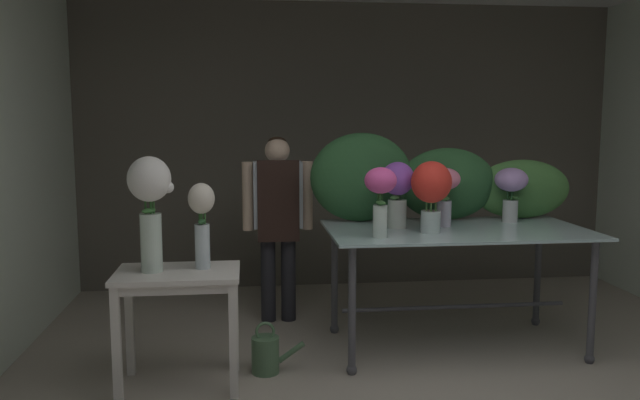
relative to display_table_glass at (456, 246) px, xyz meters
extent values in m
plane|color=#9E9384|center=(-0.47, 0.15, -0.75)|extent=(7.81, 7.81, 0.00)
cube|color=#5B564C|center=(-0.47, 1.92, 0.63)|extent=(5.34, 0.12, 2.75)
cube|color=#ABCBCC|center=(0.00, 0.00, 0.12)|extent=(1.84, 1.02, 0.02)
cylinder|color=#4C4C51|center=(-0.82, -0.41, -0.32)|extent=(0.05, 0.05, 0.86)
sphere|color=#4C4C51|center=(-0.82, -0.41, -0.72)|extent=(0.07, 0.07, 0.07)
cylinder|color=#4C4C51|center=(0.82, -0.41, -0.32)|extent=(0.05, 0.05, 0.86)
sphere|color=#4C4C51|center=(0.82, -0.41, -0.72)|extent=(0.07, 0.07, 0.07)
cylinder|color=#4C4C51|center=(-0.82, 0.41, -0.32)|extent=(0.05, 0.05, 0.86)
sphere|color=#4C4C51|center=(-0.82, 0.41, -0.72)|extent=(0.07, 0.07, 0.07)
cylinder|color=#4C4C51|center=(0.82, 0.41, -0.32)|extent=(0.05, 0.05, 0.86)
sphere|color=#4C4C51|center=(0.82, 0.41, -0.72)|extent=(0.07, 0.07, 0.07)
cylinder|color=#4C4C51|center=(0.00, 0.00, -0.45)|extent=(1.64, 0.03, 0.03)
cube|color=silver|center=(-1.91, -0.46, -0.03)|extent=(0.75, 0.51, 0.03)
cube|color=silver|center=(-1.91, -0.46, -0.08)|extent=(0.69, 0.45, 0.06)
cube|color=silver|center=(-2.24, -0.67, -0.40)|extent=(0.05, 0.05, 0.70)
cube|color=silver|center=(-1.57, -0.67, -0.40)|extent=(0.05, 0.05, 0.70)
cube|color=silver|center=(-2.24, -0.24, -0.40)|extent=(0.05, 0.05, 0.70)
cube|color=silver|center=(-1.57, -0.24, -0.40)|extent=(0.05, 0.05, 0.70)
cylinder|color=#232328|center=(-1.32, 0.77, -0.36)|extent=(0.12, 0.12, 0.78)
cylinder|color=#232328|center=(-1.15, 0.77, -0.36)|extent=(0.12, 0.12, 0.78)
cube|color=#B2BCC6|center=(-1.23, 0.77, 0.30)|extent=(0.39, 0.22, 0.53)
cube|color=black|center=(-1.23, 0.65, 0.26)|extent=(0.33, 0.02, 0.65)
cylinder|color=beige|center=(-1.47, 0.77, 0.29)|extent=(0.09, 0.09, 0.55)
cylinder|color=beige|center=(-0.99, 0.77, 0.29)|extent=(0.09, 0.09, 0.55)
sphere|color=beige|center=(-1.23, 0.77, 0.65)|extent=(0.20, 0.20, 0.20)
ellipsoid|color=black|center=(-1.23, 0.79, 0.72)|extent=(0.15, 0.15, 0.09)
ellipsoid|color=#28562D|center=(-0.62, 0.39, 0.46)|extent=(0.78, 0.29, 0.67)
ellipsoid|color=#28562D|center=(0.05, 0.39, 0.40)|extent=(0.77, 0.30, 0.55)
ellipsoid|color=#477F3D|center=(0.65, 0.39, 0.36)|extent=(0.78, 0.22, 0.46)
cylinder|color=silver|center=(-0.23, -0.13, 0.20)|extent=(0.13, 0.13, 0.15)
cylinder|color=#9EBCB2|center=(-0.23, -0.13, 0.16)|extent=(0.12, 0.12, 0.06)
cylinder|color=#477F3D|center=(-0.20, -0.14, 0.26)|extent=(0.01, 0.01, 0.25)
cylinder|color=#477F3D|center=(-0.23, -0.12, 0.26)|extent=(0.01, 0.01, 0.25)
cylinder|color=#477F3D|center=(-0.26, -0.13, 0.26)|extent=(0.01, 0.01, 0.25)
cylinder|color=#477F3D|center=(-0.24, -0.17, 0.26)|extent=(0.01, 0.01, 0.25)
ellipsoid|color=red|center=(-0.23, -0.13, 0.47)|extent=(0.28, 0.28, 0.28)
sphere|color=red|center=(-0.30, -0.16, 0.50)|extent=(0.08, 0.08, 0.08)
sphere|color=red|center=(-0.14, -0.11, 0.45)|extent=(0.09, 0.09, 0.09)
cylinder|color=silver|center=(-0.61, -0.27, 0.23)|extent=(0.10, 0.10, 0.21)
cylinder|color=#9EBCB2|center=(-0.61, -0.27, 0.17)|extent=(0.09, 0.09, 0.09)
cylinder|color=#2D6028|center=(-0.60, -0.27, 0.30)|extent=(0.01, 0.01, 0.32)
cylinder|color=#2D6028|center=(-0.63, -0.26, 0.30)|extent=(0.01, 0.01, 0.32)
cylinder|color=#2D6028|center=(-0.62, -0.30, 0.30)|extent=(0.01, 0.01, 0.32)
ellipsoid|color=#E54C9E|center=(-0.61, -0.27, 0.50)|extent=(0.21, 0.21, 0.17)
sphere|color=#E54C9E|center=(-0.54, -0.29, 0.51)|extent=(0.05, 0.05, 0.05)
ellipsoid|color=#387033|center=(-0.62, -0.31, 0.36)|extent=(0.07, 0.11, 0.03)
cylinder|color=silver|center=(0.49, 0.22, 0.21)|extent=(0.11, 0.11, 0.17)
cylinder|color=#9EBCB2|center=(0.49, 0.22, 0.16)|extent=(0.10, 0.10, 0.07)
cylinder|color=#28562D|center=(0.51, 0.23, 0.27)|extent=(0.01, 0.01, 0.26)
cylinder|color=#28562D|center=(0.49, 0.25, 0.27)|extent=(0.01, 0.01, 0.26)
cylinder|color=#28562D|center=(0.46, 0.21, 0.27)|extent=(0.01, 0.01, 0.26)
cylinder|color=#28562D|center=(0.48, 0.19, 0.27)|extent=(0.01, 0.01, 0.26)
ellipsoid|color=#B28ED1|center=(0.49, 0.22, 0.45)|extent=(0.25, 0.25, 0.18)
ellipsoid|color=#387033|center=(0.51, 0.21, 0.32)|extent=(0.09, 0.11, 0.03)
cylinder|color=silver|center=(-0.07, 0.09, 0.22)|extent=(0.11, 0.11, 0.19)
cylinder|color=#9EBCB2|center=(-0.07, 0.09, 0.17)|extent=(0.10, 0.10, 0.08)
cylinder|color=#387033|center=(-0.05, 0.09, 0.28)|extent=(0.01, 0.01, 0.29)
cylinder|color=#387033|center=(-0.06, 0.11, 0.28)|extent=(0.01, 0.01, 0.29)
cylinder|color=#387033|center=(-0.09, 0.10, 0.28)|extent=(0.01, 0.01, 0.29)
cylinder|color=#387033|center=(-0.06, 0.06, 0.28)|extent=(0.01, 0.01, 0.29)
ellipsoid|color=pink|center=(-0.07, 0.09, 0.47)|extent=(0.22, 0.22, 0.16)
sphere|color=pink|center=(-0.14, 0.11, 0.45)|extent=(0.08, 0.08, 0.08)
ellipsoid|color=#477F3D|center=(-0.08, 0.05, 0.34)|extent=(0.11, 0.07, 0.03)
cylinder|color=silver|center=(-0.42, 0.07, 0.23)|extent=(0.13, 0.13, 0.20)
cylinder|color=#9EBCB2|center=(-0.42, 0.07, 0.17)|extent=(0.12, 0.12, 0.09)
cylinder|color=#28562D|center=(-0.39, 0.06, 0.27)|extent=(0.01, 0.01, 0.27)
cylinder|color=#28562D|center=(-0.41, 0.09, 0.27)|extent=(0.01, 0.01, 0.27)
cylinder|color=#28562D|center=(-0.44, 0.07, 0.27)|extent=(0.01, 0.01, 0.27)
cylinder|color=#28562D|center=(-0.42, 0.05, 0.27)|extent=(0.01, 0.01, 0.27)
ellipsoid|color=purple|center=(-0.42, 0.07, 0.48)|extent=(0.24, 0.24, 0.24)
sphere|color=purple|center=(-0.51, 0.10, 0.46)|extent=(0.12, 0.12, 0.12)
sphere|color=purple|center=(-0.32, 0.07, 0.48)|extent=(0.11, 0.11, 0.11)
ellipsoid|color=#477F3D|center=(-0.44, 0.04, 0.35)|extent=(0.10, 0.09, 0.03)
cylinder|color=silver|center=(-2.06, -0.46, 0.16)|extent=(0.13, 0.13, 0.36)
cylinder|color=#9EBCB2|center=(-2.06, -0.46, 0.06)|extent=(0.12, 0.12, 0.15)
cylinder|color=#2D6028|center=(-2.04, -0.46, 0.23)|extent=(0.01, 0.01, 0.47)
cylinder|color=#2D6028|center=(-2.05, -0.44, 0.23)|extent=(0.01, 0.01, 0.47)
cylinder|color=#2D6028|center=(-2.08, -0.46, 0.23)|extent=(0.01, 0.01, 0.47)
cylinder|color=#2D6028|center=(-2.05, -0.47, 0.23)|extent=(0.01, 0.01, 0.47)
ellipsoid|color=white|center=(-2.06, -0.46, 0.55)|extent=(0.26, 0.26, 0.27)
sphere|color=white|center=(-1.95, -0.46, 0.50)|extent=(0.07, 0.07, 0.07)
ellipsoid|color=#387033|center=(-2.06, -0.48, 0.36)|extent=(0.10, 0.10, 0.03)
cylinder|color=silver|center=(-1.76, -0.41, 0.12)|extent=(0.09, 0.09, 0.28)
cylinder|color=#9EBCB2|center=(-1.76, -0.41, 0.04)|extent=(0.09, 0.09, 0.12)
cylinder|color=#387033|center=(-1.74, -0.40, 0.18)|extent=(0.01, 0.01, 0.37)
cylinder|color=#387033|center=(-1.76, -0.39, 0.18)|extent=(0.01, 0.01, 0.37)
cylinder|color=#387033|center=(-1.77, -0.41, 0.18)|extent=(0.01, 0.01, 0.37)
cylinder|color=#387033|center=(-1.76, -0.42, 0.18)|extent=(0.01, 0.01, 0.37)
ellipsoid|color=silver|center=(-1.76, -0.41, 0.42)|extent=(0.16, 0.16, 0.19)
sphere|color=silver|center=(-1.71, -0.39, 0.41)|extent=(0.06, 0.06, 0.06)
ellipsoid|color=#28562D|center=(-1.76, -0.43, 0.28)|extent=(0.06, 0.11, 0.03)
cylinder|color=#4C704C|center=(-1.38, -0.32, -0.63)|extent=(0.18, 0.18, 0.24)
cylinder|color=#4C704C|center=(-1.21, -0.32, -0.62)|extent=(0.18, 0.04, 0.14)
torus|color=#4C704C|center=(-1.38, -0.32, -0.47)|extent=(0.13, 0.02, 0.13)
camera|label=1|loc=(-1.49, -4.33, 0.91)|focal=35.80mm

